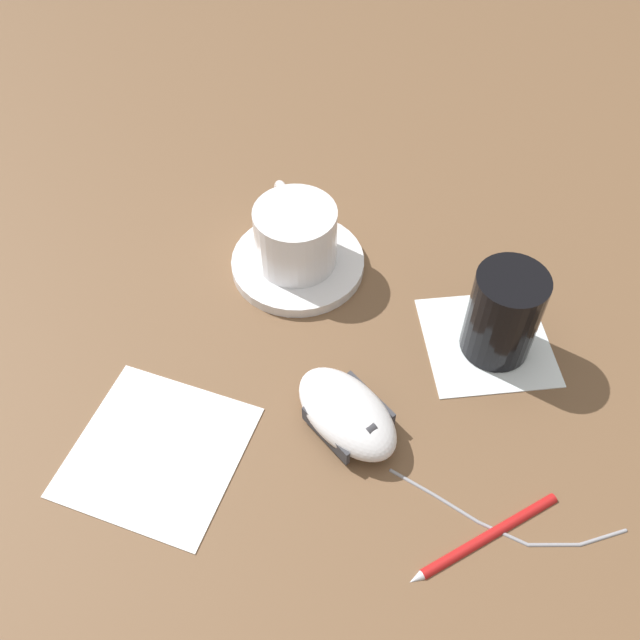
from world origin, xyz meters
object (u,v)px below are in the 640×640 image
Objects in this scene: coffee_cup at (295,235)px; computer_mouse at (347,413)px; saucer at (298,263)px; drinking_glass at (504,314)px; pen at (486,536)px.

computer_mouse is (0.11, -0.17, -0.03)m from coffee_cup.
drinking_glass is at bearing -9.96° from saucer.
computer_mouse is at bearing -57.63° from saucer.
pen is at bearing -43.47° from coffee_cup.
saucer is at bearing 170.04° from drinking_glass.
pen is (0.25, -0.24, -0.04)m from coffee_cup.
pen is at bearing -43.57° from saucer.
computer_mouse is 0.17m from drinking_glass.
coffee_cup is at bearing 122.75° from computer_mouse.
saucer is 1.11× the size of computer_mouse.
saucer is 0.04m from coffee_cup.
drinking_glass is (0.22, -0.04, 0.04)m from saucer.
coffee_cup reaches higher than pen.
coffee_cup is 0.21m from computer_mouse.
coffee_cup is at bearing 169.70° from drinking_glass.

